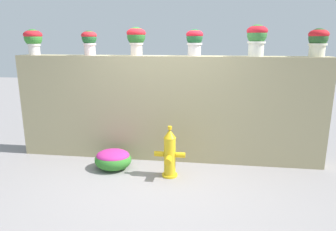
{
  "coord_description": "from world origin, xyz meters",
  "views": [
    {
      "loc": [
        0.74,
        -4.13,
        2.03
      ],
      "look_at": [
        0.05,
        0.74,
        0.82
      ],
      "focal_mm": 32.23,
      "sensor_mm": 36.0,
      "label": 1
    }
  ],
  "objects_px": {
    "potted_plant_2": "(136,37)",
    "potted_plant_5": "(318,40)",
    "potted_plant_1": "(89,40)",
    "potted_plant_0": "(33,39)",
    "flower_bush_left": "(113,159)",
    "fire_hydrant": "(170,154)",
    "potted_plant_3": "(195,40)",
    "potted_plant_4": "(257,37)"
  },
  "relations": [
    {
      "from": "fire_hydrant",
      "to": "flower_bush_left",
      "type": "bearing_deg",
      "value": 170.57
    },
    {
      "from": "potted_plant_0",
      "to": "potted_plant_1",
      "type": "relative_size",
      "value": 1.06
    },
    {
      "from": "potted_plant_5",
      "to": "potted_plant_4",
      "type": "bearing_deg",
      "value": -177.35
    },
    {
      "from": "potted_plant_0",
      "to": "potted_plant_3",
      "type": "relative_size",
      "value": 1.03
    },
    {
      "from": "potted_plant_5",
      "to": "flower_bush_left",
      "type": "distance_m",
      "value": 3.74
    },
    {
      "from": "potted_plant_2",
      "to": "flower_bush_left",
      "type": "bearing_deg",
      "value": -114.94
    },
    {
      "from": "potted_plant_2",
      "to": "potted_plant_5",
      "type": "relative_size",
      "value": 1.08
    },
    {
      "from": "potted_plant_0",
      "to": "potted_plant_4",
      "type": "relative_size",
      "value": 0.9
    },
    {
      "from": "potted_plant_2",
      "to": "potted_plant_1",
      "type": "bearing_deg",
      "value": -179.17
    },
    {
      "from": "potted_plant_2",
      "to": "potted_plant_4",
      "type": "relative_size",
      "value": 0.95
    },
    {
      "from": "potted_plant_3",
      "to": "potted_plant_5",
      "type": "height_order",
      "value": "potted_plant_5"
    },
    {
      "from": "potted_plant_0",
      "to": "potted_plant_2",
      "type": "relative_size",
      "value": 0.95
    },
    {
      "from": "potted_plant_5",
      "to": "potted_plant_0",
      "type": "bearing_deg",
      "value": -179.46
    },
    {
      "from": "potted_plant_4",
      "to": "flower_bush_left",
      "type": "bearing_deg",
      "value": -165.23
    },
    {
      "from": "potted_plant_1",
      "to": "potted_plant_0",
      "type": "bearing_deg",
      "value": -179.17
    },
    {
      "from": "potted_plant_3",
      "to": "potted_plant_5",
      "type": "distance_m",
      "value": 1.91
    },
    {
      "from": "potted_plant_1",
      "to": "flower_bush_left",
      "type": "bearing_deg",
      "value": -48.46
    },
    {
      "from": "potted_plant_1",
      "to": "potted_plant_5",
      "type": "xyz_separation_m",
      "value": [
        3.7,
        0.03,
        -0.0
      ]
    },
    {
      "from": "potted_plant_1",
      "to": "potted_plant_3",
      "type": "distance_m",
      "value": 1.79
    },
    {
      "from": "potted_plant_2",
      "to": "fire_hydrant",
      "type": "relative_size",
      "value": 0.58
    },
    {
      "from": "potted_plant_1",
      "to": "potted_plant_3",
      "type": "bearing_deg",
      "value": 0.56
    },
    {
      "from": "flower_bush_left",
      "to": "potted_plant_4",
      "type": "bearing_deg",
      "value": 14.77
    },
    {
      "from": "potted_plant_5",
      "to": "fire_hydrant",
      "type": "xyz_separation_m",
      "value": [
        -2.21,
        -0.79,
        -1.7
      ]
    },
    {
      "from": "potted_plant_2",
      "to": "potted_plant_3",
      "type": "distance_m",
      "value": 0.97
    },
    {
      "from": "fire_hydrant",
      "to": "flower_bush_left",
      "type": "height_order",
      "value": "fire_hydrant"
    },
    {
      "from": "potted_plant_2",
      "to": "potted_plant_5",
      "type": "xyz_separation_m",
      "value": [
        2.88,
        0.02,
        -0.04
      ]
    },
    {
      "from": "potted_plant_2",
      "to": "potted_plant_4",
      "type": "xyz_separation_m",
      "value": [
        1.95,
        -0.02,
        0.0
      ]
    },
    {
      "from": "potted_plant_1",
      "to": "potted_plant_5",
      "type": "distance_m",
      "value": 3.7
    },
    {
      "from": "potted_plant_0",
      "to": "potted_plant_5",
      "type": "distance_m",
      "value": 4.72
    },
    {
      "from": "potted_plant_0",
      "to": "potted_plant_2",
      "type": "bearing_deg",
      "value": 0.83
    },
    {
      "from": "potted_plant_3",
      "to": "potted_plant_4",
      "type": "height_order",
      "value": "potted_plant_4"
    },
    {
      "from": "potted_plant_4",
      "to": "flower_bush_left",
      "type": "relative_size",
      "value": 0.82
    },
    {
      "from": "potted_plant_3",
      "to": "potted_plant_4",
      "type": "bearing_deg",
      "value": -1.78
    },
    {
      "from": "potted_plant_3",
      "to": "flower_bush_left",
      "type": "bearing_deg",
      "value": -153.77
    },
    {
      "from": "potted_plant_0",
      "to": "potted_plant_4",
      "type": "bearing_deg",
      "value": 0.03
    },
    {
      "from": "potted_plant_2",
      "to": "flower_bush_left",
      "type": "xyz_separation_m",
      "value": [
        -0.29,
        -0.61,
        -1.93
      ]
    },
    {
      "from": "potted_plant_2",
      "to": "flower_bush_left",
      "type": "relative_size",
      "value": 0.77
    },
    {
      "from": "potted_plant_5",
      "to": "fire_hydrant",
      "type": "bearing_deg",
      "value": -160.28
    },
    {
      "from": "potted_plant_0",
      "to": "potted_plant_2",
      "type": "height_order",
      "value": "potted_plant_2"
    },
    {
      "from": "potted_plant_4",
      "to": "fire_hydrant",
      "type": "xyz_separation_m",
      "value": [
        -1.28,
        -0.75,
        -1.75
      ]
    },
    {
      "from": "potted_plant_1",
      "to": "potted_plant_2",
      "type": "xyz_separation_m",
      "value": [
        0.82,
        0.01,
        0.04
      ]
    },
    {
      "from": "potted_plant_3",
      "to": "potted_plant_4",
      "type": "relative_size",
      "value": 0.87
    }
  ]
}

